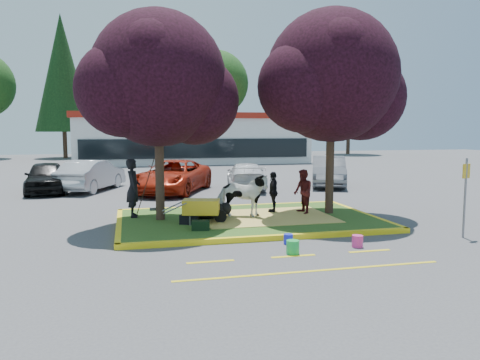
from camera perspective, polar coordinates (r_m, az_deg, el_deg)
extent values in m
plane|color=#424244|center=(15.24, 1.06, -5.17)|extent=(90.00, 90.00, 0.00)
cube|color=#2A4C17|center=(15.22, 1.06, -4.89)|extent=(8.00, 5.00, 0.15)
cube|color=yellow|center=(12.80, 4.01, -7.05)|extent=(8.30, 0.16, 0.15)
cube|color=yellow|center=(17.69, -1.06, -3.32)|extent=(8.30, 0.16, 0.15)
cube|color=yellow|center=(14.74, -14.54, -5.46)|extent=(0.16, 5.30, 0.15)
cube|color=yellow|center=(16.71, 14.76, -4.09)|extent=(0.16, 5.30, 0.15)
cube|color=#ECD861|center=(15.37, 3.23, -4.49)|extent=(4.20, 3.00, 0.01)
cylinder|color=black|center=(14.92, -9.79, 1.93)|extent=(0.28, 0.28, 3.53)
sphere|color=black|center=(14.96, -9.98, 12.09)|extent=(4.20, 4.20, 4.20)
sphere|color=black|center=(15.22, -5.58, 9.67)|extent=(2.86, 2.86, 2.86)
sphere|color=black|center=(14.59, -14.06, 10.65)|extent=(2.86, 2.86, 2.86)
cylinder|color=black|center=(16.13, 10.92, 2.52)|extent=(0.28, 0.28, 3.70)
sphere|color=black|center=(16.20, 11.12, 12.36)|extent=(4.40, 4.40, 4.40)
sphere|color=black|center=(16.85, 14.58, 9.78)|extent=(2.99, 2.99, 2.99)
sphere|color=black|center=(15.46, 7.79, 11.24)|extent=(2.99, 2.99, 2.99)
cube|color=yellow|center=(10.83, -3.62, -9.92)|extent=(1.10, 0.12, 0.01)
cube|color=yellow|center=(11.33, 6.52, -9.21)|extent=(1.10, 0.12, 0.01)
cube|color=yellow|center=(12.15, 15.51, -8.34)|extent=(1.10, 0.12, 0.01)
cube|color=yellow|center=(10.26, 8.87, -10.90)|extent=(6.00, 0.10, 0.01)
cube|color=silver|center=(42.85, -5.87, 4.86)|extent=(20.00, 8.00, 4.00)
cube|color=maroon|center=(42.85, -5.91, 7.74)|extent=(20.40, 8.40, 0.50)
cube|color=black|center=(38.86, -5.05, 3.85)|extent=(19.00, 0.10, 1.60)
cylinder|color=black|center=(51.83, -20.57, 4.69)|extent=(0.44, 0.44, 3.92)
cone|color=black|center=(52.13, -20.86, 12.09)|extent=(5.60, 5.60, 11.90)
cylinder|color=black|center=(53.00, -11.72, 4.53)|extent=(0.44, 0.44, 3.08)
sphere|color=#143811|center=(53.11, -11.85, 10.23)|extent=(6.16, 6.16, 6.16)
cylinder|color=black|center=(52.87, -2.96, 4.95)|extent=(0.44, 0.44, 3.64)
sphere|color=#143811|center=(53.10, -3.00, 11.70)|extent=(7.28, 7.28, 7.28)
cylinder|color=black|center=(55.39, 5.13, 4.92)|extent=(0.44, 0.44, 3.50)
cone|color=black|center=(55.58, 5.20, 11.11)|extent=(5.00, 5.00, 10.62)
cylinder|color=black|center=(57.56, 13.04, 4.69)|extent=(0.44, 0.44, 3.22)
sphere|color=#143811|center=(57.69, 13.18, 10.18)|extent=(6.44, 6.44, 6.44)
imported|color=silver|center=(15.15, 0.26, -1.91)|extent=(1.84, 1.25, 1.43)
ellipsoid|color=black|center=(14.99, -4.17, -3.68)|extent=(1.43, 0.98, 0.57)
imported|color=black|center=(15.62, -12.89, -0.95)|extent=(0.46, 0.70, 1.90)
imported|color=#4C1516|center=(15.98, 7.69, -1.40)|extent=(0.62, 0.77, 1.51)
imported|color=black|center=(16.16, 4.07, -1.46)|extent=(0.61, 0.89, 1.40)
cylinder|color=black|center=(14.37, -2.40, -4.46)|extent=(0.40, 0.18, 0.39)
cylinder|color=slate|center=(14.00, -6.13, -5.01)|extent=(0.04, 0.04, 0.28)
cylinder|color=slate|center=(14.46, -6.38, -4.65)|extent=(0.04, 0.04, 0.28)
cube|color=gold|center=(14.21, -4.76, -3.27)|extent=(1.21, 0.91, 0.43)
cylinder|color=slate|center=(13.88, -7.93, -3.45)|extent=(0.69, 0.22, 0.36)
cylinder|color=slate|center=(14.34, -8.12, -3.14)|extent=(0.69, 0.22, 0.36)
cube|color=black|center=(14.27, -6.18, -4.80)|extent=(0.63, 0.50, 0.28)
cube|color=black|center=(13.41, -4.82, -5.53)|extent=(0.55, 0.41, 0.27)
cylinder|color=slate|center=(14.34, 25.73, -2.01)|extent=(0.06, 0.06, 2.22)
cube|color=gold|center=(14.26, 25.87, 0.99)|extent=(0.30, 0.13, 0.40)
cylinder|color=green|center=(11.49, 6.45, -8.14)|extent=(0.41, 0.41, 0.34)
cylinder|color=#E03186|center=(12.43, 14.13, -7.25)|extent=(0.38, 0.38, 0.31)
cylinder|color=#1C25E3|center=(12.45, 5.90, -7.18)|extent=(0.31, 0.31, 0.26)
imported|color=black|center=(24.03, -22.58, 0.34)|extent=(2.14, 4.49, 1.48)
imported|color=#A7AAAF|center=(24.02, -17.62, 0.56)|extent=(3.23, 4.84, 1.51)
imported|color=#A8220E|center=(22.49, -8.16, 0.45)|extent=(4.64, 6.08, 1.53)
imported|color=silver|center=(23.48, 0.73, 0.49)|extent=(2.66, 4.80, 1.31)
imported|color=slate|center=(25.18, 10.77, 1.06)|extent=(3.38, 5.03, 1.57)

